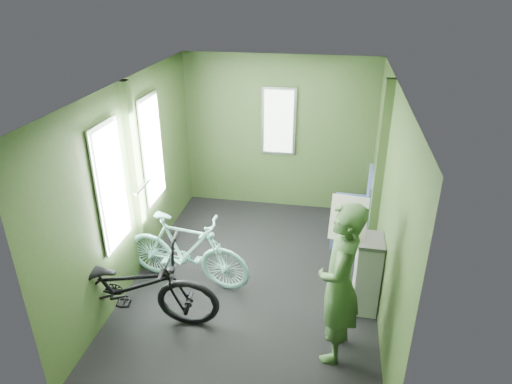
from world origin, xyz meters
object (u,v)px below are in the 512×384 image
bench_seat (353,218)px  passenger (339,284)px  bicycle_black (132,323)px  waste_box (367,274)px  bicycle_mint (189,283)px

bench_seat → passenger: bearing=-91.9°
bicycle_black → waste_box: size_ratio=2.16×
bicycle_mint → bench_seat: size_ratio=1.66×
bicycle_black → waste_box: (2.38, 0.69, 0.43)m
bicycle_mint → bicycle_black: bearing=163.3°
bicycle_mint → waste_box: size_ratio=1.76×
bicycle_black → bench_seat: bench_seat is taller
bicycle_mint → passenger: (1.70, -0.79, 0.80)m
waste_box → bench_seat: bench_seat is taller
passenger → bicycle_black: bearing=-83.5°
bicycle_black → passenger: size_ratio=1.17×
bicycle_black → bench_seat: (2.26, 2.21, 0.27)m
bicycle_mint → waste_box: 2.06m
bicycle_mint → passenger: passenger is taller
bicycle_mint → bench_seat: bench_seat is taller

